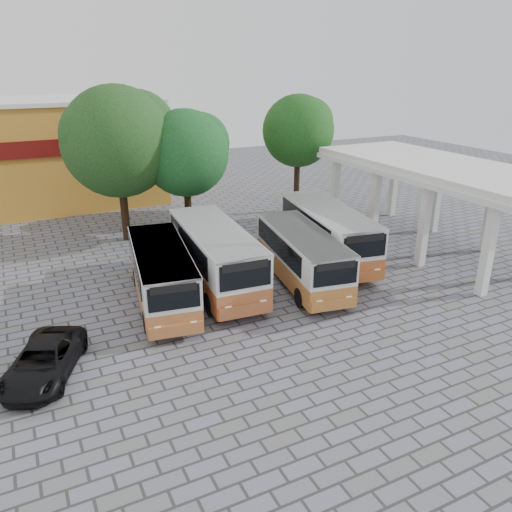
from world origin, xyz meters
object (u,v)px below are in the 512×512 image
bus_far_right (328,231)px  parked_car (44,361)px  bus_far_left (162,272)px  bus_centre_left (215,254)px  bus_centre_right (302,254)px

bus_far_right → parked_car: 16.83m
bus_far_left → parked_car: size_ratio=1.78×
bus_centre_left → bus_centre_right: 4.48m
bus_centre_left → bus_centre_right: bearing=-16.4°
bus_centre_right → parked_car: (-12.90, -2.94, -1.01)m
bus_centre_right → bus_far_right: 3.80m
parked_car → bus_far_right: bearing=41.9°
bus_far_left → parked_car: bus_far_left is taller
bus_centre_left → parked_car: bus_centre_left is taller
bus_far_left → parked_car: (-5.69, -3.85, -1.01)m
bus_far_right → bus_centre_right: bearing=-134.9°
bus_centre_left → parked_car: size_ratio=1.95×
bus_centre_right → parked_car: size_ratio=1.79×
bus_centre_right → bus_far_right: size_ratio=0.91×
bus_far_left → bus_centre_left: bus_centre_left is taller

